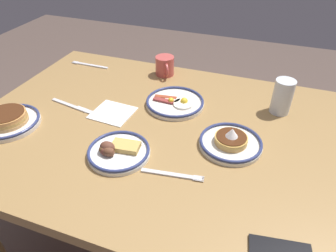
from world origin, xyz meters
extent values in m
plane|color=brown|center=(0.00, 0.00, 0.00)|extent=(6.00, 6.00, 0.00)
cube|color=olive|center=(0.00, 0.00, 0.72)|extent=(1.34, 0.98, 0.04)
cylinder|color=olive|center=(-0.57, -0.39, 0.35)|extent=(0.05, 0.05, 0.70)
cylinder|color=olive|center=(0.57, -0.39, 0.35)|extent=(0.05, 0.05, 0.70)
cylinder|color=silver|center=(-0.03, -0.16, 0.74)|extent=(0.23, 0.23, 0.01)
torus|color=navy|center=(-0.03, -0.16, 0.76)|extent=(0.23, 0.23, 0.01)
cylinder|color=white|center=(-0.07, -0.15, 0.76)|extent=(0.08, 0.08, 0.01)
sphere|color=yellow|center=(-0.07, -0.16, 0.76)|extent=(0.03, 0.03, 0.03)
cylinder|color=white|center=(-0.02, -0.17, 0.76)|extent=(0.06, 0.06, 0.01)
sphere|color=yellow|center=(-0.02, -0.15, 0.76)|extent=(0.02, 0.02, 0.02)
cube|color=#9D3F26|center=(0.01, -0.17, 0.76)|extent=(0.09, 0.03, 0.01)
cube|color=#923632|center=(0.01, -0.15, 0.76)|extent=(0.09, 0.02, 0.01)
cylinder|color=white|center=(0.04, 0.18, 0.74)|extent=(0.20, 0.20, 0.01)
torus|color=navy|center=(0.04, 0.18, 0.76)|extent=(0.20, 0.20, 0.01)
cube|color=tan|center=(0.03, 0.16, 0.76)|extent=(0.10, 0.06, 0.02)
ellipsoid|color=brown|center=(0.06, 0.21, 0.77)|extent=(0.04, 0.03, 0.03)
ellipsoid|color=brown|center=(0.07, 0.21, 0.77)|extent=(0.04, 0.03, 0.03)
ellipsoid|color=brown|center=(0.07, 0.20, 0.77)|extent=(0.05, 0.04, 0.04)
ellipsoid|color=brown|center=(0.08, 0.21, 0.77)|extent=(0.04, 0.03, 0.03)
cylinder|color=silver|center=(0.50, 0.17, 0.74)|extent=(0.22, 0.22, 0.01)
torus|color=navy|center=(0.50, 0.17, 0.76)|extent=(0.22, 0.22, 0.01)
cylinder|color=tan|center=(0.50, 0.17, 0.76)|extent=(0.14, 0.14, 0.01)
cylinder|color=gold|center=(0.50, 0.17, 0.77)|extent=(0.14, 0.14, 0.01)
cylinder|color=#D8944E|center=(0.50, 0.17, 0.78)|extent=(0.14, 0.14, 0.01)
cylinder|color=#4C2814|center=(0.50, 0.17, 0.79)|extent=(0.13, 0.13, 0.00)
cylinder|color=silver|center=(-0.29, 0.02, 0.74)|extent=(0.21, 0.21, 0.01)
torus|color=navy|center=(-0.29, 0.02, 0.76)|extent=(0.21, 0.21, 0.01)
cylinder|color=#DAA150|center=(-0.29, 0.02, 0.76)|extent=(0.11, 0.11, 0.01)
cylinder|color=gold|center=(-0.29, 0.02, 0.77)|extent=(0.11, 0.11, 0.01)
cylinder|color=#4C2814|center=(-0.29, 0.02, 0.78)|extent=(0.10, 0.10, 0.00)
cone|color=white|center=(-0.29, 0.02, 0.79)|extent=(0.04, 0.04, 0.03)
cylinder|color=#BF4C47|center=(0.10, -0.40, 0.78)|extent=(0.09, 0.09, 0.09)
torus|color=#BF4C47|center=(0.08, -0.36, 0.78)|extent=(0.04, 0.06, 0.06)
cylinder|color=brown|center=(0.10, -0.40, 0.81)|extent=(0.07, 0.07, 0.01)
cylinder|color=silver|center=(-0.43, -0.25, 0.81)|extent=(0.07, 0.07, 0.14)
cylinder|color=black|center=(-0.43, -0.25, 0.78)|extent=(0.07, 0.07, 0.09)
cube|color=white|center=(0.18, -0.02, 0.74)|extent=(0.16, 0.15, 0.00)
cube|color=silver|center=(0.48, -0.36, 0.74)|extent=(0.19, 0.02, 0.01)
cube|color=silver|center=(0.57, -0.37, 0.74)|extent=(0.03, 0.00, 0.00)
cube|color=silver|center=(0.57, -0.36, 0.74)|extent=(0.03, 0.00, 0.00)
cube|color=silver|center=(0.57, -0.36, 0.74)|extent=(0.03, 0.00, 0.00)
cube|color=silver|center=(0.57, -0.35, 0.74)|extent=(0.03, 0.00, 0.00)
cube|color=silver|center=(-0.15, 0.21, 0.74)|extent=(0.18, 0.04, 0.01)
cube|color=silver|center=(-0.23, 0.21, 0.74)|extent=(0.03, 0.01, 0.00)
cube|color=silver|center=(-0.23, 0.21, 0.74)|extent=(0.03, 0.01, 0.00)
cube|color=silver|center=(-0.23, 0.20, 0.74)|extent=(0.03, 0.01, 0.00)
cube|color=silver|center=(-0.23, 0.19, 0.74)|extent=(0.03, 0.01, 0.00)
cube|color=silver|center=(0.36, -0.01, 0.74)|extent=(0.18, 0.05, 0.01)
cube|color=silver|center=(0.28, 0.00, 0.74)|extent=(0.09, 0.04, 0.00)
camera|label=1|loc=(-0.36, 0.83, 1.40)|focal=32.71mm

